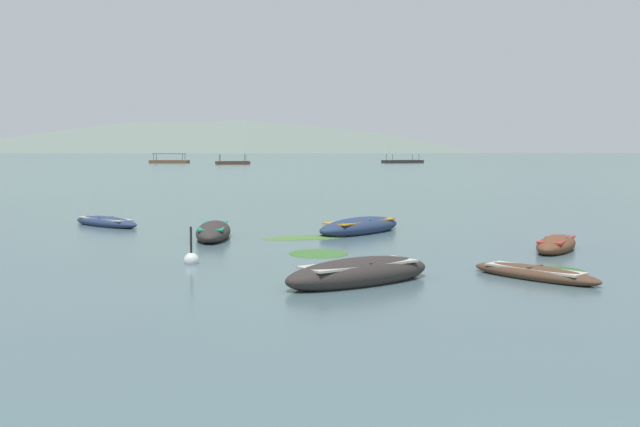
{
  "coord_description": "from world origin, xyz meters",
  "views": [
    {
      "loc": [
        -2.94,
        -4.75,
        2.98
      ],
      "look_at": [
        -1.03,
        26.66,
        0.27
      ],
      "focal_mm": 40.97,
      "sensor_mm": 36.0,
      "label": 1
    }
  ],
  "objects": [
    {
      "name": "ground_plane",
      "position": [
        0.0,
        1500.0,
        0.0
      ],
      "size": [
        6000.0,
        6000.0,
        0.0
      ],
      "primitive_type": "plane",
      "color": "#476066"
    },
    {
      "name": "mountain_2",
      "position": [
        -43.54,
        1886.15,
        259.04
      ],
      "size": [
        1925.74,
        1925.74,
        518.07
      ],
      "primitive_type": "cone",
      "color": "slate",
      "rests_on": "ground"
    },
    {
      "name": "mountain_3",
      "position": [
        523.84,
        1883.95,
        132.33
      ],
      "size": [
        746.0,
        746.0,
        264.65
      ],
      "primitive_type": "cone",
      "color": "slate",
      "rests_on": "ground"
    },
    {
      "name": "rowboat_0",
      "position": [
        3.09,
        11.76,
        0.12
      ],
      "size": [
        2.7,
        3.12,
        0.38
      ],
      "color": "#4C3323",
      "rests_on": "ground"
    },
    {
      "name": "rowboat_1",
      "position": [
        -9.69,
        24.53,
        0.15
      ],
      "size": [
        3.48,
        3.41,
        0.48
      ],
      "color": "navy",
      "rests_on": "ground"
    },
    {
      "name": "rowboat_3",
      "position": [
        0.11,
        21.46,
        0.22
      ],
      "size": [
        3.96,
        4.12,
        0.72
      ],
      "color": "navy",
      "rests_on": "ground"
    },
    {
      "name": "rowboat_4",
      "position": [
        -5.09,
        20.32,
        0.21
      ],
      "size": [
        1.2,
        4.3,
        0.68
      ],
      "color": "#2D2826",
      "rests_on": "ground"
    },
    {
      "name": "rowboat_6",
      "position": [
        5.42,
        16.4,
        0.18
      ],
      "size": [
        2.45,
        3.05,
        0.57
      ],
      "color": "brown",
      "rests_on": "ground"
    },
    {
      "name": "rowboat_7",
      "position": [
        -1.07,
        11.4,
        0.23
      ],
      "size": [
        3.97,
        3.13,
        0.73
      ],
      "color": "#2D2826",
      "rests_on": "ground"
    },
    {
      "name": "ferry_0",
      "position": [
        -28.6,
        173.9,
        0.45
      ],
      "size": [
        9.56,
        4.28,
        2.54
      ],
      "color": "brown",
      "rests_on": "ground"
    },
    {
      "name": "ferry_1",
      "position": [
        28.11,
        172.47,
        0.45
      ],
      "size": [
        10.59,
        7.32,
        2.54
      ],
      "color": "#2D2826",
      "rests_on": "ground"
    },
    {
      "name": "ferry_2",
      "position": [
        -12.39,
        157.17,
        0.45
      ],
      "size": [
        7.8,
        4.07,
        2.54
      ],
      "color": "#4C3323",
      "rests_on": "ground"
    },
    {
      "name": "mooring_buoy",
      "position": [
        -5.19,
        14.58,
        0.1
      ],
      "size": [
        0.4,
        0.4,
        1.1
      ],
      "color": "silver",
      "rests_on": "ground"
    },
    {
      "name": "weed_patch_1",
      "position": [
        3.76,
        12.6,
        0.0
      ],
      "size": [
        2.57,
        2.49,
        0.14
      ],
      "primitive_type": "ellipsoid",
      "rotation": [
        0.0,
        0.0,
        2.17
      ],
      "color": "#2D5628",
      "rests_on": "ground"
    },
    {
      "name": "weed_patch_2",
      "position": [
        -1.95,
        20.01,
        0.0
      ],
      "size": [
        3.14,
        1.77,
        0.14
      ],
      "primitive_type": "ellipsoid",
      "rotation": [
        0.0,
        0.0,
        0.25
      ],
      "color": "#477033",
      "rests_on": "ground"
    },
    {
      "name": "weed_patch_3",
      "position": [
        -1.72,
        16.16,
        0.0
      ],
      "size": [
        1.94,
        2.03,
        0.14
      ],
      "primitive_type": "ellipsoid",
      "rotation": [
        0.0,
        0.0,
        1.7
      ],
      "color": "#38662D",
      "rests_on": "ground"
    }
  ]
}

